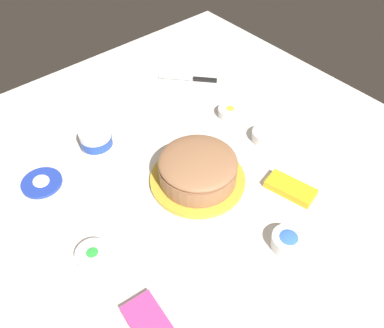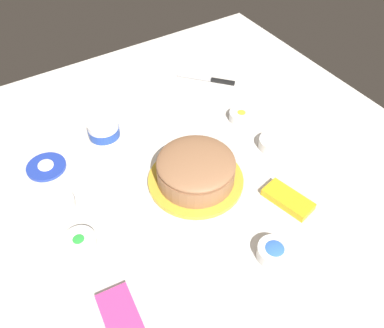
{
  "view_description": "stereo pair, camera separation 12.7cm",
  "coord_description": "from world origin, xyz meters",
  "px_view_note": "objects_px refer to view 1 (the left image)",
  "views": [
    {
      "loc": [
        -0.69,
        0.58,
        0.96
      ],
      "look_at": [
        -0.02,
        0.01,
        0.04
      ],
      "focal_mm": 38.21,
      "sensor_mm": 36.0,
      "label": 1
    },
    {
      "loc": [
        -0.77,
        0.47,
        0.96
      ],
      "look_at": [
        -0.02,
        0.01,
        0.04
      ],
      "focal_mm": 38.21,
      "sensor_mm": 36.0,
      "label": 2
    }
  ],
  "objects_px": {
    "frosting_tub_lid": "(42,183)",
    "frosting_tub": "(96,139)",
    "spreading_knife": "(193,79)",
    "sprinkle_bowl_rainbow": "(65,219)",
    "sprinkle_bowl_yellow": "(230,112)",
    "frosted_cake": "(198,170)",
    "candy_box_lower": "(291,188)",
    "sprinkle_bowl_pink": "(266,135)",
    "candy_box_upper": "(150,326)",
    "sprinkle_bowl_green": "(93,256)",
    "sprinkle_bowl_blue": "(288,241)"
  },
  "relations": [
    {
      "from": "sprinkle_bowl_rainbow",
      "to": "candy_box_upper",
      "type": "relative_size",
      "value": 0.56
    },
    {
      "from": "sprinkle_bowl_pink",
      "to": "frosting_tub",
      "type": "bearing_deg",
      "value": 53.7
    },
    {
      "from": "frosted_cake",
      "to": "sprinkle_bowl_rainbow",
      "type": "xyz_separation_m",
      "value": [
        0.12,
        0.39,
        -0.03
      ]
    },
    {
      "from": "candy_box_lower",
      "to": "candy_box_upper",
      "type": "height_order",
      "value": "candy_box_lower"
    },
    {
      "from": "frosting_tub_lid",
      "to": "candy_box_upper",
      "type": "distance_m",
      "value": 0.58
    },
    {
      "from": "frosted_cake",
      "to": "sprinkle_bowl_blue",
      "type": "distance_m",
      "value": 0.34
    },
    {
      "from": "sprinkle_bowl_yellow",
      "to": "frosting_tub",
      "type": "bearing_deg",
      "value": 70.08
    },
    {
      "from": "frosted_cake",
      "to": "candy_box_lower",
      "type": "bearing_deg",
      "value": -138.62
    },
    {
      "from": "sprinkle_bowl_yellow",
      "to": "sprinkle_bowl_rainbow",
      "type": "height_order",
      "value": "sprinkle_bowl_rainbow"
    },
    {
      "from": "sprinkle_bowl_yellow",
      "to": "sprinkle_bowl_pink",
      "type": "bearing_deg",
      "value": -179.03
    },
    {
      "from": "candy_box_lower",
      "to": "frosting_tub_lid",
      "type": "bearing_deg",
      "value": 34.04
    },
    {
      "from": "frosting_tub_lid",
      "to": "sprinkle_bowl_pink",
      "type": "height_order",
      "value": "sprinkle_bowl_pink"
    },
    {
      "from": "frosting_tub_lid",
      "to": "sprinkle_bowl_yellow",
      "type": "relative_size",
      "value": 1.45
    },
    {
      "from": "frosted_cake",
      "to": "candy_box_lower",
      "type": "xyz_separation_m",
      "value": [
        -0.21,
        -0.19,
        -0.04
      ]
    },
    {
      "from": "candy_box_lower",
      "to": "candy_box_upper",
      "type": "distance_m",
      "value": 0.57
    },
    {
      "from": "frosting_tub",
      "to": "sprinkle_bowl_blue",
      "type": "relative_size",
      "value": 1.18
    },
    {
      "from": "spreading_knife",
      "to": "sprinkle_bowl_rainbow",
      "type": "relative_size",
      "value": 2.24
    },
    {
      "from": "candy_box_lower",
      "to": "candy_box_upper",
      "type": "xyz_separation_m",
      "value": [
        -0.06,
        0.57,
        -0.0
      ]
    },
    {
      "from": "frosting_tub",
      "to": "spreading_knife",
      "type": "relative_size",
      "value": 0.56
    },
    {
      "from": "frosting_tub_lid",
      "to": "spreading_knife",
      "type": "height_order",
      "value": "frosting_tub_lid"
    },
    {
      "from": "frosting_tub",
      "to": "sprinkle_bowl_yellow",
      "type": "height_order",
      "value": "frosting_tub"
    },
    {
      "from": "spreading_knife",
      "to": "frosting_tub",
      "type": "bearing_deg",
      "value": 100.34
    },
    {
      "from": "sprinkle_bowl_green",
      "to": "candy_box_lower",
      "type": "distance_m",
      "value": 0.6
    },
    {
      "from": "frosted_cake",
      "to": "sprinkle_bowl_pink",
      "type": "height_order",
      "value": "frosted_cake"
    },
    {
      "from": "spreading_knife",
      "to": "sprinkle_bowl_pink",
      "type": "bearing_deg",
      "value": 174.67
    },
    {
      "from": "sprinkle_bowl_pink",
      "to": "sprinkle_bowl_rainbow",
      "type": "bearing_deg",
      "value": 79.52
    },
    {
      "from": "spreading_knife",
      "to": "sprinkle_bowl_blue",
      "type": "distance_m",
      "value": 0.82
    },
    {
      "from": "sprinkle_bowl_pink",
      "to": "sprinkle_bowl_rainbow",
      "type": "xyz_separation_m",
      "value": [
        0.13,
        0.69,
        -0.0
      ]
    },
    {
      "from": "frosting_tub",
      "to": "sprinkle_bowl_green",
      "type": "bearing_deg",
      "value": 147.64
    },
    {
      "from": "frosting_tub_lid",
      "to": "frosting_tub",
      "type": "bearing_deg",
      "value": -82.68
    },
    {
      "from": "sprinkle_bowl_green",
      "to": "frosted_cake",
      "type": "bearing_deg",
      "value": -84.92
    },
    {
      "from": "frosting_tub",
      "to": "frosting_tub_lid",
      "type": "height_order",
      "value": "frosting_tub"
    },
    {
      "from": "sprinkle_bowl_green",
      "to": "spreading_knife",
      "type": "bearing_deg",
      "value": -58.0
    },
    {
      "from": "sprinkle_bowl_pink",
      "to": "frosting_tub_lid",
      "type": "bearing_deg",
      "value": 65.38
    },
    {
      "from": "frosting_tub_lid",
      "to": "frosted_cake",
      "type": "bearing_deg",
      "value": -128.95
    },
    {
      "from": "sprinkle_bowl_yellow",
      "to": "sprinkle_bowl_rainbow",
      "type": "distance_m",
      "value": 0.69
    },
    {
      "from": "frosting_tub",
      "to": "candy_box_upper",
      "type": "height_order",
      "value": "frosting_tub"
    },
    {
      "from": "frosted_cake",
      "to": "candy_box_upper",
      "type": "xyz_separation_m",
      "value": [
        -0.27,
        0.38,
        -0.04
      ]
    },
    {
      "from": "frosting_tub_lid",
      "to": "sprinkle_bowl_blue",
      "type": "relative_size",
      "value": 1.4
    },
    {
      "from": "candy_box_lower",
      "to": "sprinkle_bowl_rainbow",
      "type": "bearing_deg",
      "value": 46.48
    },
    {
      "from": "frosting_tub",
      "to": "sprinkle_bowl_blue",
      "type": "xyz_separation_m",
      "value": [
        -0.66,
        -0.19,
        -0.02
      ]
    },
    {
      "from": "sprinkle_bowl_blue",
      "to": "sprinkle_bowl_pink",
      "type": "bearing_deg",
      "value": -39.56
    },
    {
      "from": "frosting_tub_lid",
      "to": "sprinkle_bowl_pink",
      "type": "relative_size",
      "value": 1.33
    },
    {
      "from": "spreading_knife",
      "to": "sprinkle_bowl_blue",
      "type": "height_order",
      "value": "sprinkle_bowl_blue"
    },
    {
      "from": "frosting_tub_lid",
      "to": "candy_box_lower",
      "type": "bearing_deg",
      "value": -132.53
    },
    {
      "from": "candy_box_lower",
      "to": "candy_box_upper",
      "type": "bearing_deg",
      "value": 82.68
    },
    {
      "from": "sprinkle_bowl_green",
      "to": "frosting_tub_lid",
      "type": "bearing_deg",
      "value": -2.56
    },
    {
      "from": "frosted_cake",
      "to": "spreading_knife",
      "type": "distance_m",
      "value": 0.54
    },
    {
      "from": "frosting_tub_lid",
      "to": "sprinkle_bowl_yellow",
      "type": "bearing_deg",
      "value": -101.55
    },
    {
      "from": "sprinkle_bowl_yellow",
      "to": "sprinkle_bowl_pink",
      "type": "height_order",
      "value": "sprinkle_bowl_pink"
    }
  ]
}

